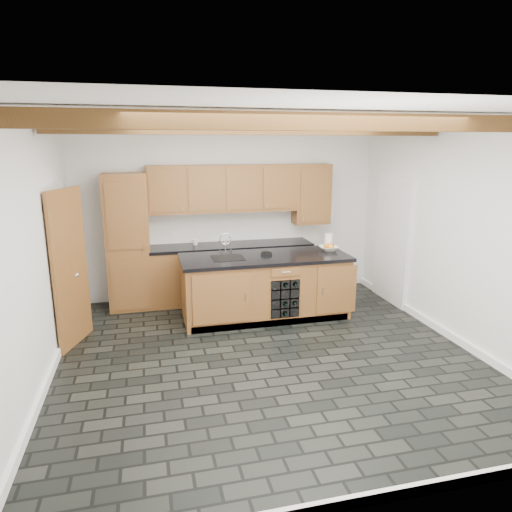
# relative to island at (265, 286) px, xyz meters

# --- Properties ---
(ground) EXTENTS (5.00, 5.00, 0.00)m
(ground) POSITION_rel_island_xyz_m (-0.31, -1.28, -0.46)
(ground) COLOR black
(ground) RESTS_ON ground
(room_shell) EXTENTS (5.01, 5.00, 5.00)m
(room_shell) POSITION_rel_island_xyz_m (-0.39, -0.75, 1.06)
(room_shell) COLOR white
(room_shell) RESTS_ON ground
(back_cabinetry) EXTENTS (3.65, 0.62, 2.20)m
(back_cabinetry) POSITION_rel_island_xyz_m (-0.68, 0.95, 0.51)
(back_cabinetry) COLOR brown
(back_cabinetry) RESTS_ON ground
(island) EXTENTS (2.48, 0.96, 0.93)m
(island) POSITION_rel_island_xyz_m (0.00, 0.00, 0.00)
(island) COLOR brown
(island) RESTS_ON ground
(faucet) EXTENTS (0.45, 0.40, 0.34)m
(faucet) POSITION_rel_island_xyz_m (-0.56, 0.05, 0.50)
(faucet) COLOR black
(faucet) RESTS_ON island
(kitchen_scale) EXTENTS (0.18, 0.13, 0.05)m
(kitchen_scale) POSITION_rel_island_xyz_m (0.04, 0.08, 0.49)
(kitchen_scale) COLOR black
(kitchen_scale) RESTS_ON island
(fruit_bowl) EXTENTS (0.30, 0.30, 0.07)m
(fruit_bowl) POSITION_rel_island_xyz_m (1.03, 0.11, 0.50)
(fruit_bowl) COLOR silver
(fruit_bowl) RESTS_ON island
(fruit_cluster) EXTENTS (0.16, 0.17, 0.07)m
(fruit_cluster) POSITION_rel_island_xyz_m (1.03, 0.11, 0.54)
(fruit_cluster) COLOR #B12517
(fruit_cluster) RESTS_ON fruit_bowl
(paper_towel) EXTENTS (0.12, 0.12, 0.23)m
(paper_towel) POSITION_rel_island_xyz_m (1.08, 0.24, 0.58)
(paper_towel) COLOR white
(paper_towel) RESTS_ON island
(mug) EXTENTS (0.13, 0.13, 0.10)m
(mug) POSITION_rel_island_xyz_m (-0.92, 0.99, 0.51)
(mug) COLOR white
(mug) RESTS_ON back_cabinetry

